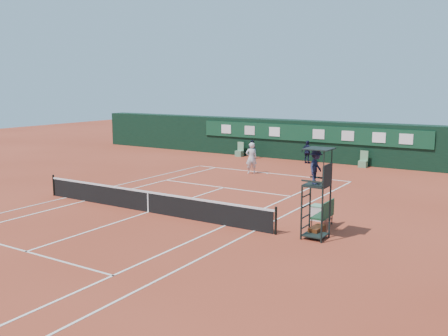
# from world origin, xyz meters

# --- Properties ---
(ground) EXTENTS (90.00, 90.00, 0.00)m
(ground) POSITION_xyz_m (0.00, 0.00, 0.00)
(ground) COLOR #A73F27
(ground) RESTS_ON ground
(court_lines) EXTENTS (11.05, 23.85, 0.01)m
(court_lines) POSITION_xyz_m (0.00, 0.00, 0.01)
(court_lines) COLOR white
(court_lines) RESTS_ON ground
(tennis_net) EXTENTS (12.90, 0.10, 1.10)m
(tennis_net) POSITION_xyz_m (0.00, 0.00, 0.51)
(tennis_net) COLOR black
(tennis_net) RESTS_ON ground
(back_wall) EXTENTS (40.00, 1.65, 3.00)m
(back_wall) POSITION_xyz_m (0.00, 18.74, 1.51)
(back_wall) COLOR black
(back_wall) RESTS_ON ground
(linesman_chair_left) EXTENTS (0.55, 0.50, 1.15)m
(linesman_chair_left) POSITION_xyz_m (-5.50, 17.48, 0.32)
(linesman_chair_left) COLOR #578563
(linesman_chair_left) RESTS_ON ground
(linesman_chair_right) EXTENTS (0.55, 0.50, 1.15)m
(linesman_chair_right) POSITION_xyz_m (4.50, 17.48, 0.32)
(linesman_chair_right) COLOR #59895E
(linesman_chair_right) RESTS_ON ground
(umpire_chair) EXTENTS (0.96, 0.95, 3.42)m
(umpire_chair) POSITION_xyz_m (7.86, 0.35, 2.46)
(umpire_chair) COLOR black
(umpire_chair) RESTS_ON ground
(player_bench) EXTENTS (0.56, 1.20, 1.10)m
(player_bench) POSITION_xyz_m (7.62, 1.97, 0.60)
(player_bench) COLOR #193E24
(player_bench) RESTS_ON ground
(tennis_bag) EXTENTS (0.41, 0.88, 0.32)m
(tennis_bag) POSITION_xyz_m (7.75, 0.83, 0.16)
(tennis_bag) COLOR black
(tennis_bag) RESTS_ON ground
(cooler) EXTENTS (0.57, 0.57, 0.65)m
(cooler) POSITION_xyz_m (6.99, 2.87, 0.33)
(cooler) COLOR silver
(cooler) RESTS_ON ground
(tennis_ball) EXTENTS (0.07, 0.07, 0.07)m
(tennis_ball) POSITION_xyz_m (3.99, 10.83, 0.04)
(tennis_ball) COLOR #B9CF30
(tennis_ball) RESTS_ON ground
(player) EXTENTS (0.88, 0.86, 2.03)m
(player) POSITION_xyz_m (-0.89, 11.15, 1.02)
(player) COLOR silver
(player) RESTS_ON ground
(ball_kid_left) EXTENTS (0.86, 0.77, 1.44)m
(ball_kid_left) POSITION_xyz_m (-4.09, 17.02, 0.72)
(ball_kid_left) COLOR black
(ball_kid_left) RESTS_ON ground
(ball_kid_right) EXTENTS (1.03, 0.54, 1.68)m
(ball_kid_right) POSITION_xyz_m (0.53, 17.01, 0.84)
(ball_kid_right) COLOR black
(ball_kid_right) RESTS_ON ground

